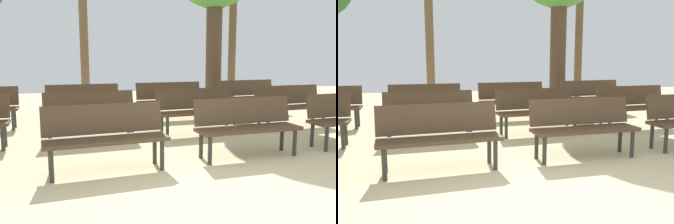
{
  "view_description": "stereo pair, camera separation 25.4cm",
  "coord_description": "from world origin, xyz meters",
  "views": [
    {
      "loc": [
        -1.49,
        -3.13,
        1.51
      ],
      "look_at": [
        0.0,
        2.69,
        0.55
      ],
      "focal_mm": 37.93,
      "sensor_mm": 36.0,
      "label": 1
    },
    {
      "loc": [
        -1.25,
        -3.19,
        1.51
      ],
      "look_at": [
        0.0,
        2.69,
        0.55
      ],
      "focal_mm": 37.93,
      "sensor_mm": 36.0,
      "label": 2
    }
  ],
  "objects": [
    {
      "name": "bench_r2_c2",
      "position": [
        0.64,
        5.01,
        0.5
      ],
      "size": [
        1.62,
        0.57,
        0.87
      ],
      "rotation": [
        0.0,
        0.0,
        0.05
      ],
      "color": "#4C3823",
      "rests_on": "ground_plane"
    },
    {
      "name": "tree_2",
      "position": [
        3.79,
        8.48,
        1.68
      ],
      "size": [
        0.26,
        0.26,
        3.36
      ],
      "color": "brown",
      "rests_on": "ground_plane"
    },
    {
      "name": "bench_r2_c1",
      "position": [
        -1.38,
        4.89,
        0.5
      ],
      "size": [
        1.62,
        0.57,
        0.87
      ],
      "rotation": [
        0.0,
        0.0,
        0.05
      ],
      "color": "#4C3823",
      "rests_on": "ground_plane"
    },
    {
      "name": "bench_r2_c3",
      "position": [
        2.8,
        5.24,
        0.5
      ],
      "size": [
        1.63,
        0.61,
        0.87
      ],
      "rotation": [
        0.0,
        0.0,
        0.08
      ],
      "color": "#4C3823",
      "rests_on": "ground_plane"
    },
    {
      "name": "bench_r1_c2",
      "position": [
        0.75,
        3.33,
        0.5
      ],
      "size": [
        1.64,
        0.63,
        0.87
      ],
      "rotation": [
        0.0,
        0.0,
        0.09
      ],
      "color": "#4C3823",
      "rests_on": "ground_plane"
    },
    {
      "name": "ground_plane",
      "position": [
        0.0,
        0.0,
        0.0
      ],
      "size": [
        24.0,
        24.0,
        0.0
      ],
      "primitive_type": "plane",
      "color": "beige"
    },
    {
      "name": "bench_r1_c1",
      "position": [
        -1.29,
        3.22,
        0.5
      ],
      "size": [
        1.63,
        0.59,
        0.87
      ],
      "rotation": [
        0.0,
        0.0,
        0.07
      ],
      "color": "#4C3823",
      "rests_on": "ground_plane"
    },
    {
      "name": "bench_r0_c1",
      "position": [
        -1.16,
        1.46,
        0.5
      ],
      "size": [
        1.64,
        0.63,
        0.87
      ],
      "rotation": [
        0.0,
        0.0,
        0.1
      ],
      "color": "#4C3823",
      "rests_on": "ground_plane"
    },
    {
      "name": "bench_r1_c3",
      "position": [
        2.89,
        3.48,
        0.5
      ],
      "size": [
        1.64,
        0.63,
        0.87
      ],
      "rotation": [
        0.0,
        0.0,
        0.09
      ],
      "color": "#4C3823",
      "rests_on": "ground_plane"
    },
    {
      "name": "bench_r0_c2",
      "position": [
        0.95,
        1.65,
        0.5
      ],
      "size": [
        1.63,
        0.57,
        0.87
      ],
      "rotation": [
        0.0,
        0.0,
        0.06
      ],
      "color": "#4C3823",
      "rests_on": "ground_plane"
    },
    {
      "name": "tree_0",
      "position": [
        -1.24,
        8.09,
        1.69
      ],
      "size": [
        0.25,
        0.25,
        3.38
      ],
      "color": "brown",
      "rests_on": "ground_plane"
    }
  ]
}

